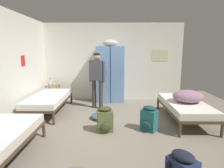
{
  "coord_description": "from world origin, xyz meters",
  "views": [
    {
      "loc": [
        0.04,
        -3.98,
        1.7
      ],
      "look_at": [
        0.0,
        0.25,
        0.95
      ],
      "focal_mm": 29.7,
      "sensor_mm": 36.0,
      "label": 1
    }
  ],
  "objects": [
    {
      "name": "backpack_teal",
      "position": [
        0.8,
        -0.18,
        0.26
      ],
      "size": [
        0.41,
        0.42,
        0.55
      ],
      "color": "#23666B",
      "rests_on": "ground_plane"
    },
    {
      "name": "bed_right",
      "position": [
        1.78,
        0.42,
        0.38
      ],
      "size": [
        0.9,
        1.9,
        0.49
      ],
      "color": "#473828",
      "rests_on": "ground_plane"
    },
    {
      "name": "shelf_unit",
      "position": [
        -2.03,
        2.18,
        0.35
      ],
      "size": [
        0.38,
        0.3,
        0.57
      ],
      "color": "brown",
      "rests_on": "ground_plane"
    },
    {
      "name": "lotion_bottle",
      "position": [
        -1.96,
        2.14,
        0.63
      ],
      "size": [
        0.05,
        0.05,
        0.13
      ],
      "color": "beige",
      "rests_on": "shelf_unit"
    },
    {
      "name": "water_bottle",
      "position": [
        -2.11,
        2.2,
        0.67
      ],
      "size": [
        0.07,
        0.07,
        0.23
      ],
      "color": "#B2DBEA",
      "rests_on": "shelf_unit"
    },
    {
      "name": "bedding_heap",
      "position": [
        1.82,
        0.36,
        0.64
      ],
      "size": [
        0.72,
        0.64,
        0.29
      ],
      "color": "gray",
      "rests_on": "bed_right"
    },
    {
      "name": "bed_left_rear",
      "position": [
        -1.78,
        1.03,
        0.38
      ],
      "size": [
        0.9,
        1.9,
        0.49
      ],
      "color": "#473828",
      "rests_on": "ground_plane"
    },
    {
      "name": "room_backdrop",
      "position": [
        -1.19,
        1.23,
        1.32
      ],
      "size": [
        4.78,
        4.96,
        2.64
      ],
      "color": "silver",
      "rests_on": "ground_plane"
    },
    {
      "name": "ground_plane",
      "position": [
        0.0,
        0.0,
        0.0
      ],
      "size": [
        7.85,
        7.85,
        0.0
      ],
      "primitive_type": "plane",
      "color": "gray"
    },
    {
      "name": "backpack_olive",
      "position": [
        -0.14,
        -0.24,
        0.26
      ],
      "size": [
        0.36,
        0.38,
        0.55
      ],
      "color": "#566038",
      "rests_on": "ground_plane"
    },
    {
      "name": "person_traveler",
      "position": [
        -0.45,
        1.42,
        1.0
      ],
      "size": [
        0.49,
        0.33,
        1.65
      ],
      "color": "#3D3833",
      "rests_on": "ground_plane"
    },
    {
      "name": "locker_bank",
      "position": [
        -0.07,
        2.17,
        0.97
      ],
      "size": [
        0.9,
        0.55,
        2.07
      ],
      "color": "#6B93C6",
      "rests_on": "ground_plane"
    },
    {
      "name": "clothes_pile_denim",
      "position": [
        -0.3,
        0.54,
        0.07
      ],
      "size": [
        0.48,
        0.52,
        0.14
      ],
      "color": "#42567A",
      "rests_on": "ground_plane"
    }
  ]
}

